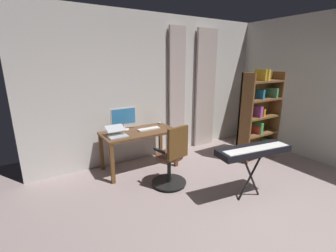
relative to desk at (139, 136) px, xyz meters
name	(u,v)px	position (x,y,z in m)	size (l,w,h in m)	color
back_room_partition	(157,88)	(-0.66, -0.48, 0.79)	(5.08, 0.10, 2.82)	silver
curtain_left_panel	(205,90)	(-1.85, -0.37, 0.68)	(0.53, 0.06, 2.61)	#C1AEA6
curtain_right_panel	(177,92)	(-1.07, -0.37, 0.68)	(0.37, 0.06, 2.61)	#C1AEA6
desk	(139,136)	(0.00, 0.00, 0.00)	(1.32, 0.67, 0.72)	brown
office_chair	(172,159)	(-0.15, 0.87, -0.16)	(0.56, 0.56, 1.01)	black
computer_monitor	(124,117)	(0.19, -0.22, 0.33)	(0.48, 0.18, 0.41)	silver
computer_keyboard	(149,129)	(-0.20, 0.01, 0.11)	(0.41, 0.13, 0.02)	white
laptop	(117,133)	(0.44, 0.08, 0.15)	(0.32, 0.32, 0.16)	#B7BCC1
computer_mouse	(159,123)	(-0.57, -0.25, 0.12)	(0.06, 0.10, 0.04)	#B7BCC1
bookshelf	(258,116)	(-2.27, 0.77, 0.26)	(0.92, 0.30, 1.79)	brown
piano_keyboard	(253,151)	(-0.94, 1.75, 0.11)	(1.13, 0.48, 0.80)	black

